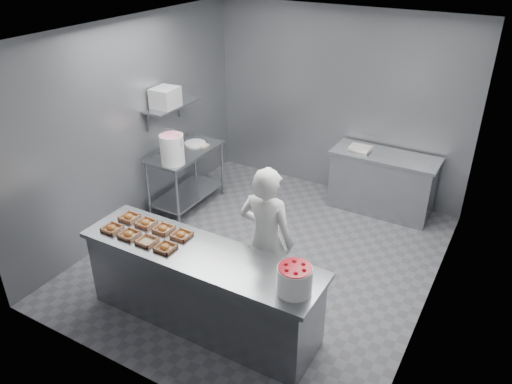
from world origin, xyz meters
TOP-DOWN VIEW (x-y plane):
  - floor at (0.00, 0.00)m, footprint 4.50×4.50m
  - ceiling at (0.00, 0.00)m, footprint 4.50×4.50m
  - wall_back at (0.00, 2.25)m, footprint 4.00×0.04m
  - wall_left at (-2.00, 0.00)m, footprint 0.04×4.50m
  - wall_right at (2.00, 0.00)m, footprint 0.04×4.50m
  - service_counter at (0.00, -1.35)m, footprint 2.60×0.70m
  - prep_table at (-1.65, 0.60)m, footprint 0.60×1.20m
  - back_counter at (0.90, 1.90)m, footprint 1.50×0.60m
  - wall_shelf at (-1.82, 0.60)m, footprint 0.35×0.90m
  - tray_0 at (-1.04, -1.48)m, footprint 0.19×0.18m
  - tray_1 at (-0.80, -1.48)m, footprint 0.19×0.18m
  - tray_2 at (-0.56, -1.48)m, footprint 0.19×0.18m
  - tray_3 at (-0.32, -1.48)m, footprint 0.19×0.18m
  - tray_4 at (-1.04, -1.22)m, footprint 0.19×0.18m
  - tray_5 at (-0.80, -1.22)m, footprint 0.19×0.18m
  - tray_6 at (-0.56, -1.22)m, footprint 0.19×0.18m
  - tray_7 at (-0.32, -1.22)m, footprint 0.19×0.18m
  - worker at (0.43, -0.75)m, footprint 0.62×0.42m
  - strawberry_tub at (1.08, -1.43)m, footprint 0.32×0.32m
  - glaze_bucket at (-1.53, 0.19)m, footprint 0.34×0.32m
  - bucket_lid at (-1.67, 0.88)m, footprint 0.33×0.33m
  - rag at (-1.53, 0.88)m, footprint 0.16×0.14m
  - appliance at (-1.82, 0.48)m, footprint 0.33×0.37m
  - paper_stack at (0.53, 1.90)m, footprint 0.32×0.25m

SIDE VIEW (x-z plane):
  - floor at x=0.00m, z-range 0.00..0.00m
  - back_counter at x=0.90m, z-range 0.00..0.90m
  - service_counter at x=0.00m, z-range 0.00..0.90m
  - prep_table at x=-1.65m, z-range 0.14..1.04m
  - worker at x=0.43m, z-range 0.00..1.68m
  - rag at x=-1.53m, z-range 0.90..0.92m
  - bucket_lid at x=-1.67m, z-range 0.90..0.92m
  - tray_2 at x=-0.56m, z-range 0.90..0.94m
  - tray_0 at x=-1.04m, z-range 0.89..0.95m
  - tray_1 at x=-0.80m, z-range 0.89..0.95m
  - tray_3 at x=-0.32m, z-range 0.89..0.95m
  - tray_4 at x=-1.04m, z-range 0.89..0.95m
  - tray_5 at x=-0.80m, z-range 0.89..0.95m
  - tray_6 at x=-0.56m, z-range 0.89..0.95m
  - tray_7 at x=-0.32m, z-range 0.89..0.95m
  - paper_stack at x=0.53m, z-range 0.90..0.95m
  - strawberry_tub at x=1.08m, z-range 0.91..1.17m
  - glaze_bucket at x=-1.53m, z-range 0.87..1.36m
  - wall_back at x=0.00m, z-range 0.00..2.80m
  - wall_left at x=-2.00m, z-range 0.00..2.80m
  - wall_right at x=2.00m, z-range 0.00..2.80m
  - wall_shelf at x=-1.82m, z-range 1.54..1.56m
  - appliance at x=-1.82m, z-range 1.56..1.83m
  - ceiling at x=0.00m, z-range 2.80..2.80m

